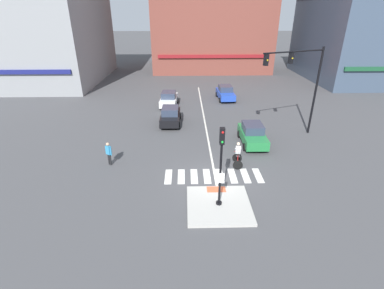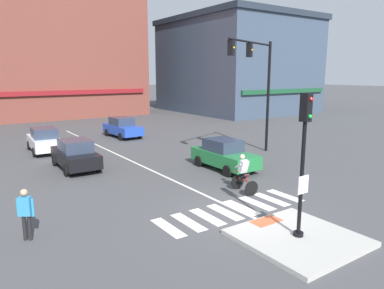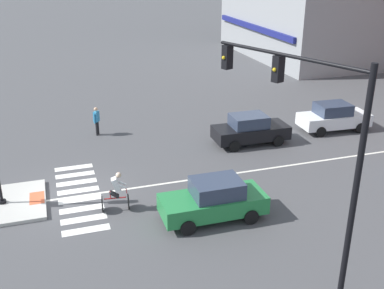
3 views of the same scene
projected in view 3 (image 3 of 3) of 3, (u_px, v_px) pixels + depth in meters
ground_plane at (67, 197)px, 19.86m from camera, size 300.00×300.00×0.00m
traffic_island at (3, 204)px, 19.10m from camera, size 3.43×3.43×0.15m
tactile_pad_front at (37, 198)px, 19.46m from camera, size 1.10×0.60×0.01m
crosswalk_stripe_a at (74, 168)px, 22.55m from camera, size 0.44×1.80×0.01m
crosswalk_stripe_b at (75, 175)px, 21.82m from camera, size 0.44×1.80×0.01m
crosswalk_stripe_c at (77, 182)px, 21.10m from camera, size 0.44×1.80×0.01m
crosswalk_stripe_d at (78, 191)px, 20.37m from camera, size 0.44×1.80×0.01m
crosswalk_stripe_e at (80, 199)px, 19.64m from camera, size 0.44×1.80×0.01m
crosswalk_stripe_f at (82, 209)px, 18.91m from camera, size 0.44×1.80×0.01m
crosswalk_stripe_g at (84, 219)px, 18.18m from camera, size 0.44×1.80×0.01m
crosswalk_stripe_h at (86, 230)px, 17.45m from camera, size 0.44×1.80×0.01m
lane_centre_line at (277, 167)px, 22.60m from camera, size 0.14×28.00×0.01m
traffic_light_mast at (311, 128)px, 13.42m from camera, size 5.28×2.23×7.18m
car_white_westbound_distant at (334, 117)px, 27.09m from camera, size 2.01×4.19×1.64m
car_green_eastbound_mid at (214, 200)px, 17.96m from camera, size 1.87×4.11×1.64m
car_black_westbound_far at (250, 129)px, 25.17m from camera, size 1.90×4.13×1.64m
cyclist at (116, 191)px, 18.51m from camera, size 0.79×1.16×1.68m
pedestrian_at_curb_left at (97, 119)px, 26.26m from camera, size 0.47×0.39×1.67m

